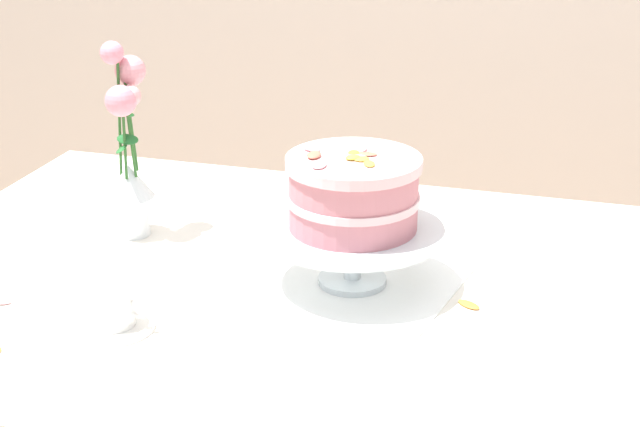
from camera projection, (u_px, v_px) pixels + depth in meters
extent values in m
cube|color=white|center=(299.00, 289.00, 1.63)|extent=(1.40, 1.00, 0.03)
cylinder|color=brown|center=(102.00, 328.00, 2.28)|extent=(0.06, 0.06, 0.71)
cube|color=white|center=(352.00, 284.00, 1.61)|extent=(0.37, 0.37, 0.00)
cylinder|color=silver|center=(352.00, 280.00, 1.61)|extent=(0.11, 0.11, 0.01)
cylinder|color=silver|center=(353.00, 256.00, 1.59)|extent=(0.03, 0.03, 0.07)
cylinder|color=silver|center=(353.00, 231.00, 1.57)|extent=(0.29, 0.29, 0.01)
cylinder|color=#CC7A84|center=(353.00, 215.00, 1.56)|extent=(0.20, 0.20, 0.04)
cylinder|color=beige|center=(353.00, 198.00, 1.55)|extent=(0.21, 0.21, 0.01)
cylinder|color=#CC7A84|center=(354.00, 181.00, 1.54)|extent=(0.20, 0.20, 0.04)
cylinder|color=beige|center=(354.00, 163.00, 1.53)|extent=(0.21, 0.21, 0.02)
ellipsoid|color=#E56B51|center=(367.00, 154.00, 1.54)|extent=(0.03, 0.02, 0.00)
ellipsoid|color=yellow|center=(362.00, 158.00, 1.52)|extent=(0.03, 0.03, 0.00)
ellipsoid|color=orange|center=(354.00, 153.00, 1.54)|extent=(0.02, 0.03, 0.01)
ellipsoid|color=yellow|center=(352.00, 158.00, 1.52)|extent=(0.03, 0.03, 0.01)
ellipsoid|color=#E56B51|center=(314.00, 155.00, 1.53)|extent=(0.02, 0.04, 0.01)
ellipsoid|color=pink|center=(357.00, 156.00, 1.53)|extent=(0.03, 0.02, 0.00)
ellipsoid|color=pink|center=(320.00, 165.00, 1.49)|extent=(0.02, 0.03, 0.00)
ellipsoid|color=yellow|center=(369.00, 164.00, 1.49)|extent=(0.03, 0.04, 0.00)
ellipsoid|color=pink|center=(360.00, 149.00, 1.56)|extent=(0.02, 0.03, 0.00)
ellipsoid|color=pink|center=(312.00, 149.00, 1.56)|extent=(0.04, 0.03, 0.01)
cylinder|color=silver|center=(132.00, 215.00, 1.79)|extent=(0.06, 0.06, 0.07)
cone|color=silver|center=(129.00, 181.00, 1.76)|extent=(0.09, 0.09, 0.06)
cylinder|color=#2D6028|center=(131.00, 137.00, 1.73)|extent=(0.02, 0.01, 0.15)
sphere|color=pink|center=(130.00, 96.00, 1.70)|extent=(0.04, 0.04, 0.04)
ellipsoid|color=#236B2D|center=(128.00, 139.00, 1.73)|extent=(0.05, 0.02, 0.02)
cylinder|color=#2D6028|center=(131.00, 123.00, 1.74)|extent=(0.01, 0.03, 0.18)
sphere|color=pink|center=(130.00, 71.00, 1.72)|extent=(0.05, 0.05, 0.05)
ellipsoid|color=#236B2D|center=(124.00, 108.00, 1.72)|extent=(0.02, 0.05, 0.01)
cylinder|color=#2D6028|center=(119.00, 115.00, 1.72)|extent=(0.02, 0.01, 0.22)
sphere|color=pink|center=(112.00, 53.00, 1.69)|extent=(0.04, 0.04, 0.04)
ellipsoid|color=#236B2D|center=(123.00, 113.00, 1.73)|extent=(0.05, 0.02, 0.02)
cylinder|color=#2D6028|center=(125.00, 139.00, 1.72)|extent=(0.01, 0.02, 0.14)
sphere|color=pink|center=(121.00, 101.00, 1.69)|extent=(0.05, 0.05, 0.05)
ellipsoid|color=#236B2D|center=(122.00, 149.00, 1.73)|extent=(0.03, 0.05, 0.01)
cylinder|color=white|center=(113.00, 326.00, 1.47)|extent=(0.12, 0.12, 0.01)
cylinder|color=white|center=(111.00, 307.00, 1.46)|extent=(0.07, 0.07, 0.06)
torus|color=white|center=(139.00, 309.00, 1.45)|extent=(0.03, 0.01, 0.03)
ellipsoid|color=orange|center=(469.00, 304.00, 1.54)|extent=(0.04, 0.04, 0.01)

